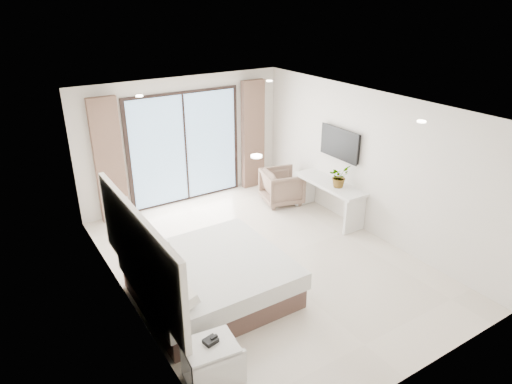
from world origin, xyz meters
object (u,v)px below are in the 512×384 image
bed (210,279)px  console_desk (329,192)px  nightstand (211,363)px  armchair (282,185)px

bed → console_desk: console_desk is taller
bed → nightstand: 1.65m
console_desk → armchair: (-0.37, 1.10, -0.16)m
console_desk → armchair: bearing=108.7°
nightstand → armchair: armchair is taller
nightstand → bed: bearing=69.6°
bed → nightstand: size_ratio=3.32×
console_desk → nightstand: bearing=-147.3°
bed → console_desk: bearing=18.7°
bed → armchair: size_ratio=2.64×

